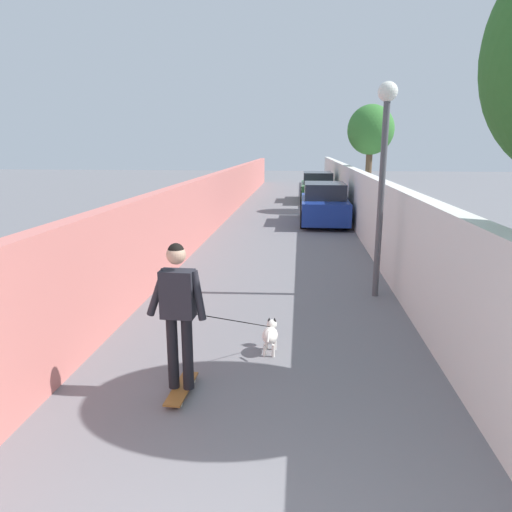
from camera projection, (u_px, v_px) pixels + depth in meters
name	position (u px, v px, depth m)	size (l,w,h in m)	color
ground_plane	(285.00, 231.00, 16.09)	(80.00, 80.00, 0.00)	slate
wall_left	(200.00, 210.00, 14.17)	(48.00, 0.30, 1.94)	#CC726B
fence_right	(369.00, 210.00, 13.68)	(48.00, 0.30, 2.05)	silver
tree_right_mid	(371.00, 131.00, 19.79)	(1.99, 1.99, 4.64)	brown
lamp_post	(384.00, 152.00, 8.48)	(0.36, 0.36, 4.03)	#4C4C51
skateboard	(182.00, 389.00, 5.50)	(0.81, 0.24, 0.08)	brown
person_skateboarder	(178.00, 305.00, 5.25)	(0.24, 0.71, 1.77)	black
dog	(270.00, 334.00, 6.57)	(1.54, 1.11, 1.06)	white
car_near	(324.00, 205.00, 17.51)	(3.98, 1.80, 1.54)	navy
car_far	(317.00, 188.00, 24.60)	(4.31, 1.80, 1.54)	#336B38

